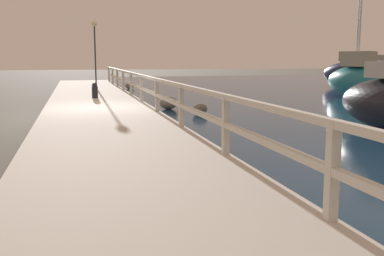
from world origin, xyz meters
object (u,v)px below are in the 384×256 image
(sailboat_navy, at_px, (356,72))
(dock_lamp, at_px, (95,39))
(mooring_bollard, at_px, (95,90))
(sailboat_teal, at_px, (357,79))

(sailboat_navy, bearing_deg, dock_lamp, 169.98)
(mooring_bollard, xyz_separation_m, sailboat_teal, (11.57, 0.51, 0.26))
(sailboat_navy, distance_m, sailboat_teal, 6.96)
(sailboat_navy, relative_size, sailboat_teal, 1.67)
(dock_lamp, relative_size, sailboat_teal, 0.64)
(dock_lamp, relative_size, sailboat_navy, 0.39)
(sailboat_navy, xyz_separation_m, sailboat_teal, (-3.88, -5.77, -0.11))
(sailboat_teal, bearing_deg, dock_lamp, 150.06)
(dock_lamp, distance_m, sailboat_teal, 12.54)
(dock_lamp, distance_m, sailboat_navy, 15.24)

